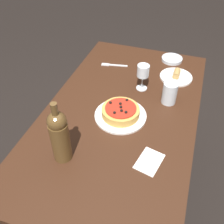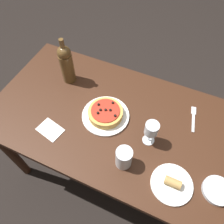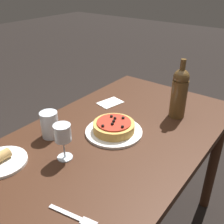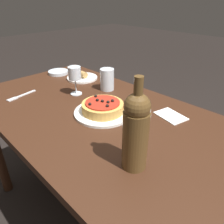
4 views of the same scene
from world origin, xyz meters
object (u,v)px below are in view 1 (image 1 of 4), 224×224
(dining_table, at_px, (121,125))
(wine_bottle, at_px, (60,135))
(water_cup, at_px, (170,93))
(fork, at_px, (113,65))
(side_plate, at_px, (176,76))
(dinner_plate, at_px, (120,116))
(pizza, at_px, (121,111))
(wine_glass, at_px, (143,72))
(side_bowl, at_px, (172,59))

(dining_table, relative_size, wine_bottle, 4.62)
(dining_table, distance_m, wine_bottle, 0.46)
(dining_table, distance_m, water_cup, 0.31)
(fork, xyz_separation_m, side_plate, (-0.01, -0.41, 0.01))
(dining_table, xyz_separation_m, fork, (0.41, 0.18, 0.10))
(dining_table, height_order, fork, fork)
(dining_table, distance_m, side_plate, 0.47)
(wine_bottle, bearing_deg, fork, 2.34)
(dinner_plate, height_order, wine_bottle, wine_bottle)
(wine_bottle, bearing_deg, dinner_plate, -26.32)
(pizza, distance_m, wine_glass, 0.28)
(wine_glass, bearing_deg, water_cup, -113.49)
(water_cup, bearing_deg, fork, 57.61)
(wine_bottle, distance_m, fork, 0.78)
(side_bowl, relative_size, side_plate, 0.70)
(pizza, relative_size, wine_glass, 1.24)
(wine_bottle, bearing_deg, pizza, -26.31)
(dinner_plate, height_order, wine_glass, wine_glass)
(dinner_plate, xyz_separation_m, side_plate, (0.44, -0.22, 0.01))
(water_cup, distance_m, side_bowl, 0.44)
(wine_glass, xyz_separation_m, wine_bottle, (-0.59, 0.20, 0.02))
(water_cup, bearing_deg, side_plate, -1.55)
(dining_table, bearing_deg, wine_glass, -13.51)
(pizza, xyz_separation_m, fork, (0.45, 0.19, -0.03))
(water_cup, bearing_deg, wine_bottle, 144.39)
(wine_bottle, distance_m, water_cup, 0.64)
(wine_bottle, distance_m, side_plate, 0.85)
(wine_glass, height_order, side_plate, wine_glass)
(wine_bottle, distance_m, side_bowl, 1.01)
(wine_bottle, relative_size, fork, 1.77)
(wine_glass, relative_size, side_plate, 0.79)
(dining_table, xyz_separation_m, wine_glass, (0.23, -0.05, 0.21))
(wine_glass, bearing_deg, fork, 52.25)
(wine_bottle, relative_size, side_bowl, 2.22)
(pizza, bearing_deg, water_cup, -47.37)
(water_cup, distance_m, side_plate, 0.25)
(wine_glass, relative_size, water_cup, 1.27)
(wine_bottle, bearing_deg, side_plate, -26.39)
(dining_table, height_order, dinner_plate, dinner_plate)
(dinner_plate, relative_size, pizza, 1.38)
(pizza, height_order, wine_bottle, wine_bottle)
(water_cup, xyz_separation_m, side_bowl, (0.44, 0.05, -0.05))
(wine_glass, xyz_separation_m, fork, (0.18, 0.24, -0.11))
(side_bowl, bearing_deg, wine_bottle, 161.38)
(fork, bearing_deg, side_bowl, -163.21)
(wine_bottle, height_order, water_cup, wine_bottle)
(wine_glass, distance_m, fork, 0.32)
(side_bowl, height_order, fork, side_bowl)
(dinner_plate, bearing_deg, pizza, 81.10)
(wine_glass, xyz_separation_m, side_plate, (0.17, -0.17, -0.10))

